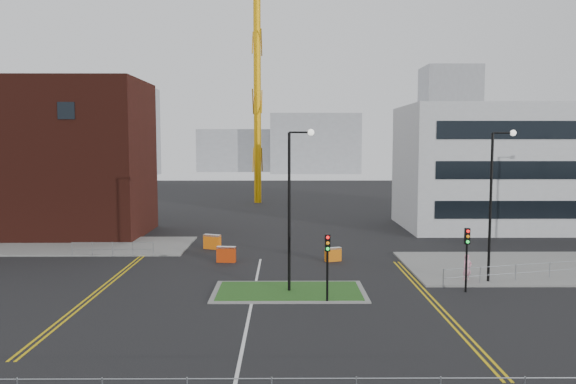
% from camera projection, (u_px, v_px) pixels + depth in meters
% --- Properties ---
extents(ground, '(200.00, 200.00, 0.00)m').
position_uv_depth(ground, '(243.00, 343.00, 23.70)').
color(ground, black).
rests_on(ground, ground).
extents(pavement_left, '(28.00, 8.00, 0.12)m').
position_uv_depth(pavement_left, '(17.00, 246.00, 45.48)').
color(pavement_left, slate).
rests_on(pavement_left, ground).
extents(island_kerb, '(8.60, 4.60, 0.08)m').
position_uv_depth(island_kerb, '(289.00, 292.00, 31.68)').
color(island_kerb, slate).
rests_on(island_kerb, ground).
extents(grass_island, '(8.00, 4.00, 0.12)m').
position_uv_depth(grass_island, '(289.00, 291.00, 31.68)').
color(grass_island, '#224E1A').
rests_on(grass_island, ground).
extents(brick_building, '(24.20, 10.07, 14.24)m').
position_uv_depth(brick_building, '(12.00, 160.00, 50.83)').
color(brick_building, '#431810').
rests_on(brick_building, ground).
extents(office_block, '(25.00, 12.20, 12.00)m').
position_uv_depth(office_block, '(531.00, 167.00, 55.18)').
color(office_block, silver).
rests_on(office_block, ground).
extents(streetlamp_island, '(1.46, 0.36, 9.18)m').
position_uv_depth(streetlamp_island, '(293.00, 197.00, 31.20)').
color(streetlamp_island, black).
rests_on(streetlamp_island, ground).
extents(streetlamp_right_near, '(1.46, 0.36, 9.18)m').
position_uv_depth(streetlamp_right_near, '(495.00, 194.00, 33.27)').
color(streetlamp_right_near, black).
rests_on(streetlamp_right_near, ground).
extents(traffic_light_island, '(0.28, 0.33, 3.65)m').
position_uv_depth(traffic_light_island, '(328.00, 255.00, 29.46)').
color(traffic_light_island, black).
rests_on(traffic_light_island, ground).
extents(traffic_light_right, '(0.28, 0.33, 3.65)m').
position_uv_depth(traffic_light_right, '(467.00, 247.00, 31.50)').
color(traffic_light_right, black).
rests_on(traffic_light_right, ground).
extents(railing_left, '(6.05, 0.05, 1.10)m').
position_uv_depth(railing_left, '(113.00, 247.00, 41.50)').
color(railing_left, gray).
rests_on(railing_left, ground).
extents(centre_line, '(0.15, 30.00, 0.01)m').
position_uv_depth(centre_line, '(247.00, 327.00, 25.70)').
color(centre_line, silver).
rests_on(centre_line, ground).
extents(yellow_left_a, '(0.12, 24.00, 0.01)m').
position_uv_depth(yellow_left_a, '(106.00, 284.00, 33.61)').
color(yellow_left_a, gold).
rests_on(yellow_left_a, ground).
extents(yellow_left_b, '(0.12, 24.00, 0.01)m').
position_uv_depth(yellow_left_b, '(111.00, 284.00, 33.61)').
color(yellow_left_b, gold).
rests_on(yellow_left_b, ground).
extents(yellow_right_a, '(0.12, 20.00, 0.01)m').
position_uv_depth(yellow_right_a, '(431.00, 302.00, 29.74)').
color(yellow_right_a, gold).
rests_on(yellow_right_a, ground).
extents(yellow_right_b, '(0.12, 20.00, 0.01)m').
position_uv_depth(yellow_right_b, '(436.00, 302.00, 29.74)').
color(yellow_right_b, gold).
rests_on(yellow_right_b, ground).
extents(skyline_a, '(18.00, 12.00, 22.00)m').
position_uv_depth(skyline_a, '(120.00, 132.00, 141.99)').
color(skyline_a, gray).
rests_on(skyline_a, ground).
extents(skyline_b, '(24.00, 12.00, 16.00)m').
position_uv_depth(skyline_b, '(315.00, 144.00, 152.53)').
color(skyline_b, gray).
rests_on(skyline_b, ground).
extents(skyline_c, '(14.00, 12.00, 28.00)m').
position_uv_depth(skyline_c, '(449.00, 121.00, 147.23)').
color(skyline_c, gray).
rests_on(skyline_c, ground).
extents(skyline_d, '(30.00, 12.00, 12.00)m').
position_uv_depth(skyline_d, '(251.00, 150.00, 162.56)').
color(skyline_d, gray).
rests_on(skyline_d, ground).
extents(pedestrian, '(0.73, 0.60, 1.72)m').
position_uv_depth(pedestrian, '(467.00, 268.00, 33.87)').
color(pedestrian, pink).
rests_on(pedestrian, ground).
extents(barrier_left, '(1.36, 0.57, 1.12)m').
position_uv_depth(barrier_left, '(226.00, 254.00, 39.57)').
color(barrier_left, red).
rests_on(barrier_left, ground).
extents(barrier_mid, '(1.44, 0.94, 1.16)m').
position_uv_depth(barrier_mid, '(212.00, 241.00, 44.44)').
color(barrier_mid, orange).
rests_on(barrier_mid, ground).
extents(barrier_right, '(1.22, 0.76, 0.98)m').
position_uv_depth(barrier_right, '(333.00, 254.00, 39.88)').
color(barrier_right, orange).
rests_on(barrier_right, ground).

